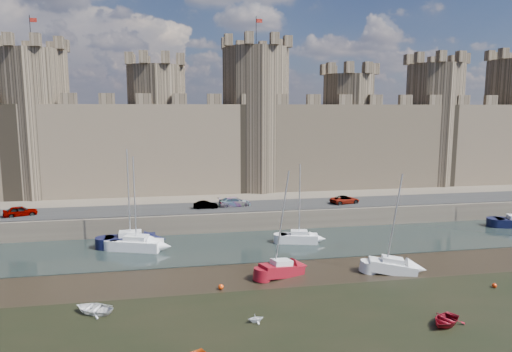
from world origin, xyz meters
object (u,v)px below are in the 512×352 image
Objects in this scene: car_1 at (206,205)px; sailboat_5 at (392,266)px; sailboat_2 at (299,237)px; car_3 at (345,200)px; sailboat_0 at (136,243)px; car_2 at (235,202)px; sailboat_1 at (130,240)px; sailboat_4 at (281,268)px; car_0 at (20,211)px.

sailboat_5 reaches higher than car_1.
sailboat_2 is at bearing -130.04° from car_1.
car_3 is at bearing 98.43° from sailboat_5.
sailboat_2 is at bearing 17.29° from sailboat_0.
car_1 is at bearing 65.72° from sailboat_0.
sailboat_1 is at bearing 116.69° from car_2.
sailboat_4 reaches higher than sailboat_5.
car_2 is at bearing 74.24° from sailboat_4.
sailboat_1 reaches higher than sailboat_0.
sailboat_0 is (-28.10, -8.71, -2.27)m from car_3.
sailboat_1 is at bearing 120.37° from sailboat_4.
sailboat_1 reaches higher than car_2.
car_2 is 0.42× the size of sailboat_0.
car_0 is 44.81m from sailboat_5.
sailboat_0 reaches higher than car_1.
car_1 is at bearing 75.32° from car_3.
sailboat_5 is (10.84, -1.13, -0.04)m from sailboat_4.
sailboat_0 is (14.66, -8.80, -2.35)m from car_0.
car_3 is 0.45× the size of sailboat_2.
sailboat_2 is at bearing -124.74° from car_0.
car_3 reaches higher than car_1.
car_1 is 0.32× the size of sailboat_4.
car_0 is at bearing 75.84° from car_3.
sailboat_0 is 1.04× the size of sailboat_4.
car_1 is 0.73× the size of car_2.
car_2 reaches higher than car_3.
car_0 is 23.10m from car_1.
car_0 is at bearing 86.96° from car_2.
sailboat_4 is (-4.54, -9.98, -0.02)m from sailboat_2.
car_2 is (27.14, 0.93, -0.02)m from car_0.
sailboat_0 is at bearing 93.17° from car_3.
sailboat_2 reaches higher than car_0.
car_0 reaches higher than car_3.
sailboat_4 reaches higher than sailboat_2.
sailboat_5 is at bearing -29.72° from sailboat_1.
sailboat_2 is at bearing 44.78° from sailboat_4.
car_3 is 0.43× the size of sailboat_5.
car_3 is 29.84m from sailboat_1.
sailboat_5 is at bearing -136.35° from car_0.
car_3 is at bearing 11.35° from sailboat_1.
car_0 is 0.40× the size of sailboat_5.
car_3 is at bearing -88.07° from car_1.
sailboat_2 is 0.92× the size of sailboat_4.
sailboat_4 reaches higher than car_3.
sailboat_0 is at bearing 139.16° from car_1.
sailboat_5 is at bearing -154.53° from car_2.
sailboat_0 is (-8.44, -8.93, -2.22)m from car_1.
sailboat_4 is (14.27, -10.59, -0.07)m from sailboat_0.
sailboat_5 is (6.30, -11.12, -0.06)m from sailboat_2.
car_1 is 12.02m from sailboat_1.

